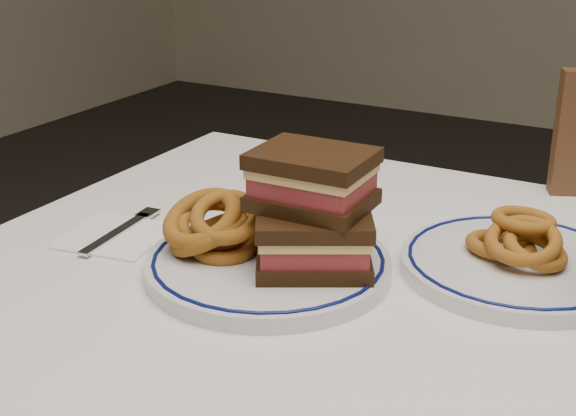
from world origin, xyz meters
The scene contains 8 objects.
dining_table centered at (0.00, 0.00, 0.64)m, with size 1.27×0.87×0.75m.
main_plate centered at (-0.23, -0.04, 0.76)m, with size 0.29×0.29×0.02m.
reuben_sandwich centered at (-0.18, -0.03, 0.84)m, with size 0.16×0.15×0.13m.
onion_rings_main centered at (-0.30, -0.06, 0.80)m, with size 0.13×0.12×0.09m.
ketchup_ramekin centered at (-0.27, 0.05, 0.79)m, with size 0.05×0.05×0.03m.
far_plate centered at (0.02, 0.10, 0.76)m, with size 0.28×0.28×0.02m.
onion_rings_far centered at (0.02, 0.10, 0.79)m, with size 0.13×0.12×0.06m.
napkin_fork centered at (-0.46, -0.05, 0.75)m, with size 0.14×0.17×0.01m.
Camera 1 is at (0.20, -0.79, 1.17)m, focal length 50.00 mm.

